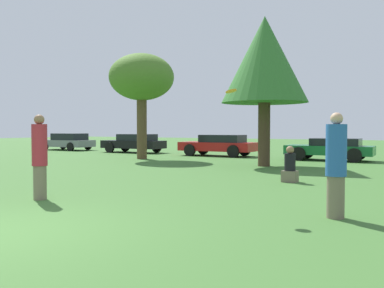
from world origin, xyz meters
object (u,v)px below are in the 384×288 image
(tree_0, at_px, (142,79))
(tree_1, at_px, (265,61))
(parked_car_red, at_px, (219,145))
(person_catcher, at_px, (336,165))
(parked_car_grey, at_px, (67,141))
(frisbee, at_px, (231,91))
(person_thrower, at_px, (40,156))
(parked_car_green, at_px, (331,148))
(parked_car_black, at_px, (134,143))
(bystander_sitting, at_px, (290,167))

(tree_0, height_order, tree_1, tree_1)
(tree_1, relative_size, parked_car_red, 1.40)
(person_catcher, relative_size, parked_car_grey, 0.44)
(frisbee, relative_size, tree_0, 0.04)
(frisbee, relative_size, tree_1, 0.04)
(person_thrower, distance_m, person_catcher, 6.37)
(tree_1, height_order, parked_car_green, tree_1)
(frisbee, bearing_deg, parked_car_black, 134.61)
(parked_car_black, relative_size, parked_car_green, 1.03)
(tree_0, bearing_deg, bystander_sitting, -28.29)
(bystander_sitting, relative_size, parked_car_green, 0.25)
(person_thrower, bearing_deg, tree_1, 69.82)
(tree_1, relative_size, parked_car_green, 1.49)
(person_thrower, xyz_separation_m, parked_car_red, (-3.52, 15.56, -0.30))
(person_thrower, xyz_separation_m, parked_car_green, (3.00, 15.40, -0.36))
(frisbee, distance_m, tree_1, 10.17)
(parked_car_grey, height_order, parked_car_green, parked_car_grey)
(tree_1, height_order, parked_car_red, tree_1)
(tree_1, xyz_separation_m, parked_car_grey, (-17.87, 5.06, -3.88))
(tree_0, bearing_deg, tree_1, -5.34)
(tree_0, distance_m, parked_car_green, 10.52)
(person_thrower, bearing_deg, parked_car_green, 65.56)
(bystander_sitting, xyz_separation_m, parked_car_red, (-7.42, 9.57, 0.23))
(person_thrower, relative_size, parked_car_green, 0.45)
(parked_car_red, height_order, parked_car_green, parked_car_red)
(frisbee, height_order, parked_car_red, frisbee)
(tree_0, bearing_deg, parked_car_black, 133.18)
(parked_car_green, bearing_deg, person_thrower, 76.87)
(person_catcher, relative_size, parked_car_red, 0.41)
(parked_car_black, bearing_deg, tree_0, 131.08)
(parked_car_grey, bearing_deg, parked_car_black, 178.00)
(frisbee, bearing_deg, tree_1, 107.60)
(person_thrower, bearing_deg, bystander_sitting, 43.48)
(person_catcher, relative_size, frisbee, 8.44)
(tree_1, xyz_separation_m, parked_car_red, (-4.78, 4.94, -3.87))
(tree_1, distance_m, parked_car_black, 13.02)
(frisbee, height_order, tree_0, tree_0)
(frisbee, bearing_deg, parked_car_red, 118.38)
(person_catcher, bearing_deg, parked_car_red, -68.79)
(parked_car_green, bearing_deg, parked_car_black, -3.36)
(person_catcher, distance_m, frisbee, 2.41)
(frisbee, distance_m, parked_car_red, 16.46)
(frisbee, bearing_deg, parked_car_grey, 145.15)
(tree_1, relative_size, parked_car_grey, 1.48)
(person_thrower, relative_size, parked_car_red, 0.42)
(frisbee, bearing_deg, parked_car_green, 95.05)
(parked_car_grey, distance_m, parked_car_red, 13.09)
(person_thrower, distance_m, frisbee, 4.62)
(tree_1, distance_m, parked_car_grey, 18.97)
(parked_car_red, bearing_deg, person_thrower, 100.66)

